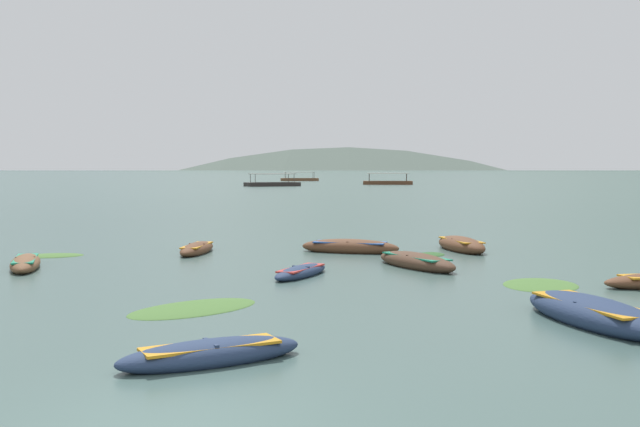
# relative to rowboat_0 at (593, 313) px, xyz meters

# --- Properties ---
(ground_plane) EXTENTS (6000.00, 6000.00, 0.00)m
(ground_plane) POSITION_rel_rowboat_0_xyz_m (-8.15, 1493.84, -0.23)
(ground_plane) COLOR #425B56
(mountain_2) EXTENTS (1252.75, 1252.75, 372.11)m
(mountain_2) POSITION_rel_rowboat_0_xyz_m (-564.83, 1745.65, 185.83)
(mountain_2) COLOR slate
(mountain_2) RESTS_ON ground
(mountain_3) EXTENTS (913.94, 913.94, 227.47)m
(mountain_3) POSITION_rel_rowboat_0_xyz_m (52.63, 1380.62, 113.50)
(mountain_3) COLOR #56665B
(mountain_3) RESTS_ON ground
(mountain_4) EXTENTS (1173.34, 1173.34, 397.93)m
(mountain_4) POSITION_rel_rowboat_0_xyz_m (720.50, 1637.93, 198.74)
(mountain_4) COLOR slate
(mountain_4) RESTS_ON ground
(rowboat_0) EXTENTS (2.54, 4.74, 0.75)m
(rowboat_0) POSITION_rel_rowboat_0_xyz_m (0.00, 0.00, 0.00)
(rowboat_0) COLOR navy
(rowboat_0) RESTS_ON ground
(rowboat_1) EXTENTS (4.24, 2.44, 0.68)m
(rowboat_1) POSITION_rel_rowboat_0_xyz_m (-4.52, 13.80, -0.02)
(rowboat_1) COLOR brown
(rowboat_1) RESTS_ON ground
(rowboat_2) EXTENTS (2.16, 3.22, 0.42)m
(rowboat_2) POSITION_rel_rowboat_0_xyz_m (-6.46, 7.30, -0.10)
(rowboat_2) COLOR navy
(rowboat_2) RESTS_ON ground
(rowboat_3) EXTENTS (1.96, 4.10, 0.72)m
(rowboat_3) POSITION_rel_rowboat_0_xyz_m (0.15, 14.43, -0.01)
(rowboat_3) COLOR brown
(rowboat_3) RESTS_ON ground
(rowboat_4) EXTENTS (2.01, 3.98, 0.54)m
(rowboat_4) POSITION_rel_rowboat_0_xyz_m (-15.90, 9.32, -0.06)
(rowboat_4) COLOR brown
(rowboat_4) RESTS_ON ground
(rowboat_5) EXTENTS (2.91, 4.21, 0.64)m
(rowboat_5) POSITION_rel_rowboat_0_xyz_m (-2.51, 9.25, -0.03)
(rowboat_5) COLOR #4C3323
(rowboat_5) RESTS_ON ground
(rowboat_6) EXTENTS (3.45, 2.39, 0.52)m
(rowboat_6) POSITION_rel_rowboat_0_xyz_m (-7.98, -3.08, -0.07)
(rowboat_6) COLOR navy
(rowboat_6) RESTS_ON ground
(rowboat_7) EXTENTS (1.39, 3.62, 0.54)m
(rowboat_7) POSITION_rel_rowboat_0_xyz_m (-10.69, 13.67, -0.06)
(rowboat_7) COLOR brown
(rowboat_7) RESTS_ON ground
(ferry_0) EXTENTS (10.74, 7.35, 2.54)m
(ferry_0) POSITION_rel_rowboat_0_xyz_m (-12.54, 121.77, 0.21)
(ferry_0) COLOR #2D2826
(ferry_0) RESTS_ON ground
(ferry_1) EXTENTS (10.48, 5.23, 2.54)m
(ferry_1) POSITION_rel_rowboat_0_xyz_m (10.66, 135.46, 0.21)
(ferry_1) COLOR brown
(ferry_1) RESTS_ON ground
(ferry_2) EXTENTS (10.11, 4.77, 2.54)m
(ferry_2) POSITION_rel_rowboat_0_xyz_m (-7.90, 177.88, 0.21)
(ferry_2) COLOR brown
(ferry_2) RESTS_ON ground
(weed_patch_0) EXTENTS (3.88, 3.82, 0.14)m
(weed_patch_0) POSITION_rel_rowboat_0_xyz_m (-9.04, 1.93, -0.23)
(weed_patch_0) COLOR #477033
(weed_patch_0) RESTS_ON ground
(weed_patch_2) EXTENTS (2.95, 3.29, 0.14)m
(weed_patch_2) POSITION_rel_rowboat_0_xyz_m (0.55, 5.32, -0.23)
(weed_patch_2) COLOR #477033
(weed_patch_2) RESTS_ON ground
(weed_patch_3) EXTENTS (2.68, 1.98, 0.14)m
(weed_patch_3) POSITION_rel_rowboat_0_xyz_m (-16.21, 12.81, -0.23)
(weed_patch_3) COLOR #477033
(weed_patch_3) RESTS_ON ground
(weed_patch_4) EXTENTS (1.32, 1.65, 0.14)m
(weed_patch_4) POSITION_rel_rowboat_0_xyz_m (-1.34, 12.92, -0.23)
(weed_patch_4) COLOR #2D5628
(weed_patch_4) RESTS_ON ground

